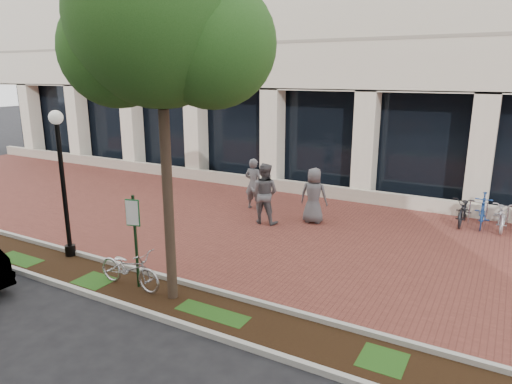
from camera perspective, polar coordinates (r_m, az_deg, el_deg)
The scene contains 13 objects.
ground at distance 14.80m, azimuth 0.15°, elevation -4.35°, with size 120.00×120.00×0.00m, color black.
brick_plaza at distance 14.80m, azimuth 0.15°, elevation -4.34°, with size 40.00×9.00×0.01m, color brown.
planting_strip at distance 10.87m, azimuth -13.79°, elevation -12.07°, with size 40.00×1.50×0.01m, color black.
curb_plaza_side at distance 11.35m, azimuth -11.20°, elevation -10.44°, with size 40.00×0.12×0.12m, color #B4B3AA.
curb_street_side at distance 10.38m, azimuth -16.69°, elevation -13.28°, with size 40.00×0.12×0.12m, color #B4B3AA.
parking_sign at distance 10.61m, azimuth -14.95°, elevation -4.52°, with size 0.34×0.07×2.21m.
lamppost at distance 12.89m, azimuth -23.06°, elevation 1.85°, with size 0.36×0.36×3.92m.
street_tree at distance 9.40m, azimuth -11.60°, elevation 19.44°, with size 4.21×3.51×7.63m.
locked_bicycle at distance 11.00m, azimuth -15.53°, elevation -9.17°, with size 0.63×1.81×0.95m, color silver.
pedestrian_left at distance 16.50m, azimuth -0.31°, elevation 1.03°, with size 0.68×0.45×1.87m, color slate.
pedestrian_mid at distance 14.90m, azimuth 1.03°, elevation -0.18°, with size 0.98×0.76×2.01m, color #5F5E63.
pedestrian_right at distance 15.07m, azimuth 7.22°, elevation -0.44°, with size 0.90×0.59×1.85m, color #5A5A5E.
bike_rack_cluster at distance 16.41m, azimuth 28.38°, elevation -2.41°, with size 3.03×1.93×1.07m.
Camera 1 is at (6.83, -12.22, 4.81)m, focal length 32.00 mm.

